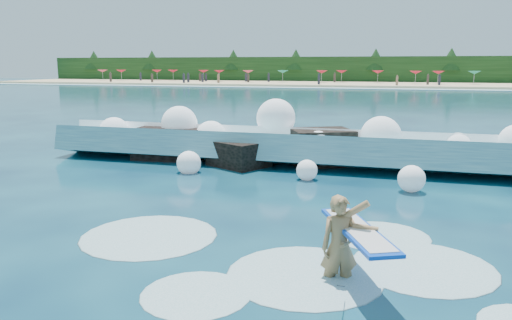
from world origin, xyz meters
name	(u,v)px	position (x,y,z in m)	size (l,w,h in m)	color
ground	(165,226)	(0.00, 0.00, 0.00)	(200.00, 200.00, 0.00)	#071F38
beach	(377,85)	(0.00, 78.00, 0.20)	(140.00, 20.00, 0.40)	tan
wet_band	(372,88)	(0.00, 67.00, 0.04)	(140.00, 5.00, 0.08)	silver
treeline	(380,70)	(0.00, 88.00, 2.50)	(140.00, 4.00, 5.00)	black
breaking_wave	(302,148)	(1.48, 7.82, 0.56)	(18.58, 2.87, 1.60)	teal
rock_cluster	(236,149)	(-0.94, 7.56, 0.46)	(8.32, 3.50, 1.46)	black
surfer_with_board	(344,243)	(4.10, -1.69, 0.64)	(1.50, 2.89, 1.73)	#997147
wave_spray	(282,134)	(0.78, 7.66, 1.07)	(15.44, 4.87, 2.35)	white
surf_foam	(285,258)	(2.98, -1.03, 0.00)	(8.93, 5.42, 0.14)	silver
beach_umbrellas	(376,72)	(-0.30, 79.80, 2.25)	(110.58, 6.80, 0.50)	#D13D56
beachgoers	(348,80)	(-4.40, 73.74, 1.08)	(108.07, 14.14, 1.93)	#3F332D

